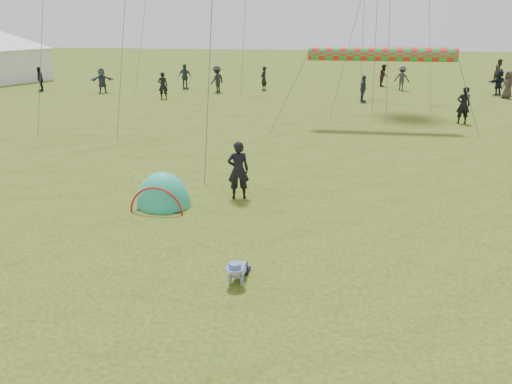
# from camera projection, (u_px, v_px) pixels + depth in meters

# --- Properties ---
(ground) EXTENTS (140.00, 140.00, 0.00)m
(ground) POSITION_uv_depth(u_px,v_px,m) (262.00, 267.00, 10.40)
(ground) COLOR #284210
(crawling_toddler) EXTENTS (0.54, 0.72, 0.52)m
(crawling_toddler) POSITION_uv_depth(u_px,v_px,m) (238.00, 270.00, 9.76)
(crawling_toddler) COLOR black
(crawling_toddler) RESTS_ON ground
(popup_tent) EXTENTS (1.54, 1.29, 1.95)m
(popup_tent) POSITION_uv_depth(u_px,v_px,m) (164.00, 206.00, 13.76)
(popup_tent) COLOR #189A52
(popup_tent) RESTS_ON ground
(standing_adult) EXTENTS (0.69, 0.54, 1.67)m
(standing_adult) POSITION_uv_depth(u_px,v_px,m) (238.00, 170.00, 14.07)
(standing_adult) COLOR black
(standing_adult) RESTS_ON ground
(crowd_person_0) EXTENTS (0.67, 0.46, 1.77)m
(crowd_person_0) POSITION_uv_depth(u_px,v_px,m) (463.00, 105.00, 23.97)
(crowd_person_0) COLOR black
(crowd_person_0) RESTS_ON ground
(crowd_person_1) EXTENTS (0.74, 0.88, 1.60)m
(crowd_person_1) POSITION_uv_depth(u_px,v_px,m) (384.00, 75.00, 36.65)
(crowd_person_1) COLOR black
(crowd_person_1) RESTS_ON ground
(crowd_person_2) EXTENTS (0.96, 0.98, 1.65)m
(crowd_person_2) POSITION_uv_depth(u_px,v_px,m) (40.00, 79.00, 34.34)
(crowd_person_2) COLOR black
(crowd_person_2) RESTS_ON ground
(crowd_person_3) EXTENTS (1.19, 0.86, 1.65)m
(crowd_person_3) POSITION_uv_depth(u_px,v_px,m) (402.00, 78.00, 34.79)
(crowd_person_3) COLOR #2F2E32
(crowd_person_3) RESTS_ON ground
(crowd_person_4) EXTENTS (0.78, 0.96, 1.70)m
(crowd_person_4) POSITION_uv_depth(u_px,v_px,m) (508.00, 85.00, 31.26)
(crowd_person_4) COLOR #392D28
(crowd_person_4) RESTS_ON ground
(crowd_person_5) EXTENTS (1.50, 1.30, 1.64)m
(crowd_person_5) POSITION_uv_depth(u_px,v_px,m) (499.00, 83.00, 32.55)
(crowd_person_5) COLOR black
(crowd_person_5) RESTS_ON ground
(crowd_person_6) EXTENTS (0.68, 0.52, 1.65)m
(crowd_person_6) POSITION_uv_depth(u_px,v_px,m) (163.00, 86.00, 31.10)
(crowd_person_6) COLOR black
(crowd_person_6) RESTS_ON ground
(crowd_person_7) EXTENTS (1.10, 1.07, 1.78)m
(crowd_person_7) POSITION_uv_depth(u_px,v_px,m) (499.00, 71.00, 38.83)
(crowd_person_7) COLOR #372623
(crowd_person_7) RESTS_ON ground
(crowd_person_8) EXTENTS (1.09, 0.64, 1.74)m
(crowd_person_8) POSITION_uv_depth(u_px,v_px,m) (185.00, 77.00, 35.28)
(crowd_person_8) COLOR #2D3B48
(crowd_person_8) RESTS_ON ground
(crowd_person_9) EXTENTS (1.13, 1.33, 1.78)m
(crowd_person_9) POSITION_uv_depth(u_px,v_px,m) (217.00, 79.00, 33.63)
(crowd_person_9) COLOR black
(crowd_person_9) RESTS_ON ground
(crowd_person_11) EXTENTS (1.57, 1.15, 1.64)m
(crowd_person_11) POSITION_uv_depth(u_px,v_px,m) (102.00, 81.00, 33.55)
(crowd_person_11) COLOR #313C48
(crowd_person_11) RESTS_ON ground
(crowd_person_12) EXTENTS (0.57, 0.69, 1.62)m
(crowd_person_12) POSITION_uv_depth(u_px,v_px,m) (264.00, 78.00, 34.85)
(crowd_person_12) COLOR black
(crowd_person_12) RESTS_ON ground
(crowd_person_14) EXTENTS (0.70, 1.01, 1.59)m
(crowd_person_14) POSITION_uv_depth(u_px,v_px,m) (363.00, 89.00, 29.99)
(crowd_person_14) COLOR #2E3B47
(crowd_person_14) RESTS_ON ground
(rainbow_tube_kite) EXTENTS (6.52, 0.64, 0.64)m
(rainbow_tube_kite) POSITION_uv_depth(u_px,v_px,m) (381.00, 54.00, 22.30)
(rainbow_tube_kite) COLOR red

